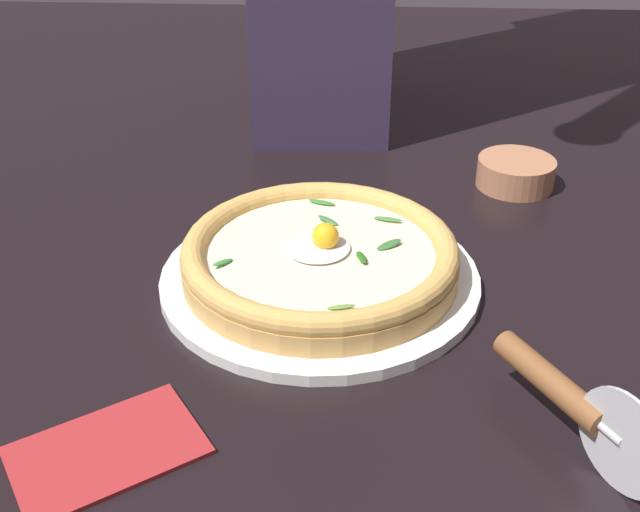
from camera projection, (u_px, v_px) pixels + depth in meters
name	position (u px, v px, depth m)	size (l,w,h in m)	color
ground_plane	(324.00, 308.00, 0.78)	(2.40, 2.40, 0.03)	black
pizza_plate	(320.00, 278.00, 0.79)	(0.32, 0.32, 0.01)	white
pizza	(320.00, 256.00, 0.78)	(0.28, 0.28, 0.05)	tan
side_bowl	(516.00, 173.00, 0.98)	(0.10, 0.10, 0.04)	#B27452
pizza_cutter	(569.00, 397.00, 0.58)	(0.15, 0.10, 0.08)	silver
folded_napkin	(106.00, 449.00, 0.59)	(0.14, 0.09, 0.01)	#A12628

